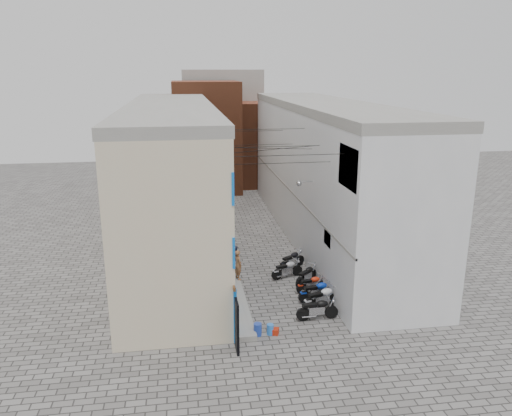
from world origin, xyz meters
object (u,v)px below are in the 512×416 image
motorcycle_b (322,297)px  person_b (235,258)px  motorcycle_d (312,283)px  red_crate (274,331)px  water_jug_far (258,329)px  motorcycle_a (317,308)px  motorcycle_f (287,268)px  motorcycle_g (292,259)px  motorcycle_c (317,290)px  motorcycle_e (307,274)px  person_a (238,265)px  water_jug_near (270,329)px

motorcycle_b → person_b: size_ratio=1.48×
motorcycle_d → red_crate: bearing=-45.4°
red_crate → water_jug_far: bearing=180.0°
motorcycle_b → water_jug_far: bearing=-76.7°
motorcycle_a → motorcycle_b: 1.10m
motorcycle_f → motorcycle_g: size_ratio=0.95×
motorcycle_a → water_jug_far: (-2.90, -0.98, -0.29)m
motorcycle_g → water_jug_far: motorcycle_g is taller
motorcycle_a → motorcycle_c: motorcycle_c is taller
motorcycle_b → motorcycle_d: bearing=163.5°
motorcycle_a → motorcycle_d: 2.92m
motorcycle_a → red_crate: 2.45m
motorcycle_g → person_b: 3.31m
motorcycle_f → person_b: (-2.73, 0.87, 0.42)m
motorcycle_e → person_a: size_ratio=1.18×
motorcycle_d → water_jug_near: motorcycle_d is taller
motorcycle_c → person_a: 4.51m
motorcycle_b → motorcycle_c: 0.86m
motorcycle_b → water_jug_near: motorcycle_b is taller
motorcycle_b → motorcycle_g: bearing=167.2°
motorcycle_e → person_a: (-3.60, 0.63, 0.51)m
person_b → motorcycle_c: bearing=-129.6°
motorcycle_d → person_a: (-3.60, 1.64, 0.57)m
motorcycle_g → red_crate: bearing=-54.2°
motorcycle_g → person_b: (-3.27, -0.33, 0.40)m
motorcycle_d → person_b: person_b is taller
person_b → water_jug_near: 6.78m
motorcycle_b → motorcycle_d: 1.90m
water_jug_near → water_jug_far: 0.55m
motorcycle_a → motorcycle_g: (0.18, 6.04, 0.01)m
motorcycle_d → water_jug_near: (-2.86, -3.86, -0.26)m
motorcycle_e → water_jug_far: size_ratio=3.47×
motorcycle_c → motorcycle_g: 4.22m
motorcycle_d → water_jug_far: size_ratio=3.09×
person_b → motorcycle_g: bearing=-76.7°
person_a → water_jug_far: bearing=161.2°
water_jug_near → red_crate: water_jug_near is taller
person_a → water_jug_near: person_a is taller
water_jug_near → person_a: bearing=97.6°
motorcycle_f → person_b: size_ratio=1.31×
water_jug_far → motorcycle_c: bearing=39.6°
motorcycle_f → red_crate: (-1.84, -5.83, -0.42)m
motorcycle_b → motorcycle_a: bearing=-44.2°
water_jug_far → red_crate: size_ratio=1.31×
motorcycle_e → person_b: bearing=-158.3°
motorcycle_a → water_jug_far: 3.07m
motorcycle_c → motorcycle_g: motorcycle_g is taller
person_b → motorcycle_f: bearing=-100.1°
person_b → person_a: bearing=-172.5°
motorcycle_d → motorcycle_g: motorcycle_g is taller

